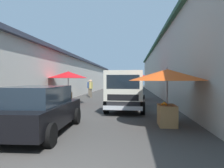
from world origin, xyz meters
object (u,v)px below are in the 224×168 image
fruit_stall_far_left (68,78)px  fruit_stall_near_right (135,79)px  hatchback_car (38,109)px  vendor_in_shade (91,87)px  delivery_truck (126,92)px  vendor_by_crates (89,87)px  fruit_stall_near_left (167,80)px

fruit_stall_far_left → fruit_stall_near_right: (3.81, -4.49, -0.05)m
fruit_stall_far_left → hatchback_car: 7.40m
vendor_in_shade → fruit_stall_near_right: bearing=-112.3°
hatchback_car → delivery_truck: bearing=-29.6°
fruit_stall_far_left → vendor_by_crates: size_ratio=1.58×
fruit_stall_near_left → delivery_truck: bearing=28.3°
fruit_stall_near_right → hatchback_car: size_ratio=0.61×
vendor_by_crates → fruit_stall_near_left: bearing=-156.7°
fruit_stall_near_left → vendor_by_crates: size_ratio=1.72×
hatchback_car → delivery_truck: (4.47, -2.54, 0.30)m
fruit_stall_far_left → fruit_stall_near_left: bearing=-135.8°
vendor_in_shade → fruit_stall_near_left: bearing=-155.4°
fruit_stall_near_left → vendor_in_shade: 12.31m
hatchback_car → vendor_in_shade: (12.68, 0.97, 0.22)m
vendor_in_shade → fruit_stall_far_left: bearing=175.7°
fruit_stall_far_left → hatchback_car: fruit_stall_far_left is taller
fruit_stall_near_right → delivery_truck: 6.59m
vendor_by_crates → vendor_in_shade: 2.12m
hatchback_car → vendor_by_crates: vendor_by_crates is taller
hatchback_car → vendor_in_shade: vendor_in_shade is taller
fruit_stall_near_right → delivery_truck: fruit_stall_near_right is taller
vendor_in_shade → delivery_truck: bearing=-156.8°
fruit_stall_near_right → vendor_in_shade: bearing=67.7°
hatchback_car → fruit_stall_near_right: bearing=-15.8°
vendor_by_crates → delivery_truck: bearing=-158.3°
fruit_stall_far_left → vendor_in_shade: bearing=-4.3°
fruit_stall_near_left → fruit_stall_near_right: size_ratio=1.17×
fruit_stall_near_left → delivery_truck: size_ratio=0.56×
fruit_stall_near_left → vendor_in_shade: bearing=24.6°
fruit_stall_far_left → hatchback_car: size_ratio=0.65×
hatchback_car → fruit_stall_far_left: bearing=10.9°
fruit_stall_near_right → delivery_truck: bearing=175.0°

